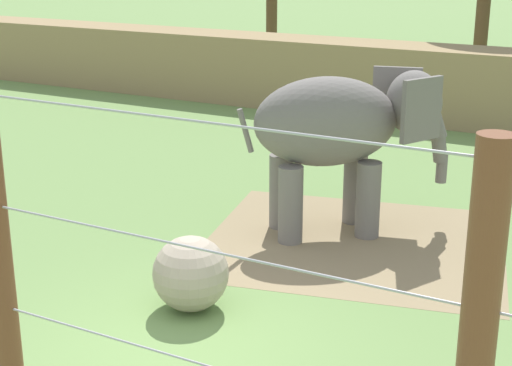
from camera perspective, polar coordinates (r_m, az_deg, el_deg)
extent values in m
plane|color=#6B8E4C|center=(9.55, -6.19, -12.45)|extent=(120.00, 120.00, 0.00)
cube|color=#937F5B|center=(12.82, 7.25, -4.35)|extent=(5.57, 5.22, 0.01)
cube|color=#997F56|center=(21.36, 14.94, 6.87)|extent=(36.00, 1.80, 2.00)
cylinder|color=slate|center=(13.54, 7.31, -0.27)|extent=(0.41, 0.41, 1.29)
cylinder|color=slate|center=(12.90, 8.27, -1.23)|extent=(0.41, 0.41, 1.29)
cylinder|color=slate|center=(13.20, 1.86, -0.61)|extent=(0.41, 0.41, 1.29)
cylinder|color=slate|center=(12.54, 2.56, -1.60)|extent=(0.41, 0.41, 1.29)
ellipsoid|color=slate|center=(12.68, 5.18, 4.54)|extent=(2.67, 2.51, 1.47)
ellipsoid|color=slate|center=(13.11, 11.56, 5.84)|extent=(1.35, 1.36, 1.06)
cube|color=slate|center=(13.58, 10.33, 6.31)|extent=(0.83, 0.29, 1.01)
cube|color=slate|center=(12.58, 12.11, 5.31)|extent=(0.45, 0.78, 1.01)
cylinder|color=slate|center=(13.35, 13.04, 4.27)|extent=(0.54, 0.51, 0.58)
cylinder|color=slate|center=(13.49, 13.36, 2.61)|extent=(0.41, 0.39, 0.54)
cylinder|color=slate|center=(13.62, 13.53, 1.08)|extent=(0.27, 0.27, 0.51)
cylinder|color=slate|center=(12.41, -0.79, 3.88)|extent=(0.28, 0.25, 0.74)
sphere|color=tan|center=(10.38, -4.84, -6.67)|extent=(1.02, 1.02, 1.02)
cylinder|color=brown|center=(7.26, -18.26, -7.06)|extent=(0.24, 0.24, 3.70)
cylinder|color=#B7B7BC|center=(7.23, -17.12, -8.98)|extent=(8.91, 0.02, 0.02)
cylinder|color=#B7B7BC|center=(6.87, -17.84, -1.77)|extent=(8.91, 0.02, 0.02)
cylinder|color=brown|center=(26.45, 16.43, 12.46)|extent=(0.44, 0.44, 5.43)
cylinder|color=brown|center=(31.03, 1.16, 12.82)|extent=(0.44, 0.44, 4.35)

